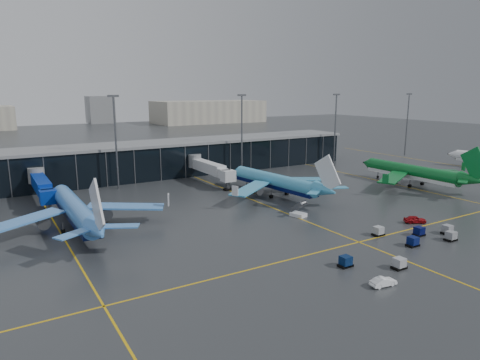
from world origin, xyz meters
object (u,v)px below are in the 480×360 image
baggage_carts (409,241)px  mobile_airstair (298,213)px  service_van_white (383,282)px  airliner_aer_lingus (412,164)px  service_van_red (415,219)px  airliner_arkefly (74,197)px  airliner_klm_near (274,172)px

baggage_carts → mobile_airstair: (-5.46, 23.98, 0.01)m
baggage_carts → service_van_white: size_ratio=7.65×
baggage_carts → airliner_aer_lingus: bearing=37.4°
mobile_airstair → service_van_red: (17.54, -16.05, -0.02)m
airliner_arkefly → baggage_carts: (48.11, -39.96, -5.57)m
airliner_aer_lingus → baggage_carts: (-41.84, -31.98, -5.43)m
airliner_aer_lingus → mobile_airstair: 48.28m
airliner_klm_near → service_van_red: bearing=-78.5°
baggage_carts → service_van_red: size_ratio=6.82×
baggage_carts → mobile_airstair: mobile_airstair is taller
baggage_carts → airliner_klm_near: bearing=88.4°
airliner_arkefly → service_van_white: size_ratio=10.52×
airliner_klm_near → airliner_aer_lingus: 41.96m
service_van_red → airliner_klm_near: bearing=48.9°
airliner_aer_lingus → mobile_airstair: size_ratio=10.93×
baggage_carts → service_van_white: 18.62m
baggage_carts → service_van_red: (12.08, 7.93, -0.01)m
airliner_klm_near → baggage_carts: airliner_klm_near is taller
airliner_arkefly → service_van_white: 58.13m
airliner_klm_near → mobile_airstair: (-6.60, -18.21, -5.24)m
airliner_arkefly → airliner_aer_lingus: size_ratio=1.02×
airliner_arkefly → mobile_airstair: airliner_arkefly is taller
airliner_aer_lingus → service_van_red: size_ratio=9.17×
mobile_airstair → airliner_klm_near: bearing=54.0°
mobile_airstair → service_van_red: size_ratio=0.84×
airliner_arkefly → airliner_klm_near: bearing=2.1°
airliner_arkefly → baggage_carts: bearing=-40.2°
airliner_arkefly → airliner_aer_lingus: bearing=-5.6°
airliner_aer_lingus → baggage_carts: bearing=-142.7°
mobile_airstair → service_van_red: 23.77m
baggage_carts → service_van_red: bearing=33.3°
airliner_klm_near → service_van_white: airliner_klm_near is taller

